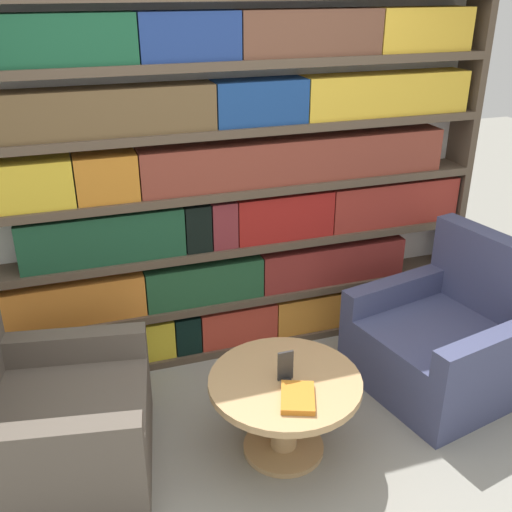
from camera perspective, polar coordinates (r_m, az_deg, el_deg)
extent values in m
plane|color=gray|center=(3.20, 4.13, -21.35)|extent=(14.00, 14.00, 0.00)
cube|color=silver|center=(3.82, -3.97, 6.84)|extent=(3.47, 0.05, 2.25)
cube|color=brown|center=(4.44, 18.52, 8.20)|extent=(0.05, 0.30, 2.25)
cube|color=brown|center=(4.19, -3.08, -8.12)|extent=(3.37, 0.30, 0.05)
cube|color=brown|center=(4.01, -3.20, -3.93)|extent=(3.37, 0.30, 0.05)
cube|color=brown|center=(3.84, -3.33, 0.97)|extent=(3.37, 0.30, 0.05)
cube|color=brown|center=(3.71, -3.47, 6.27)|extent=(3.37, 0.30, 0.05)
cube|color=brown|center=(3.61, -3.63, 11.92)|extent=(3.37, 0.30, 0.05)
cube|color=brown|center=(3.54, -3.80, 17.84)|extent=(3.37, 0.30, 0.05)
cube|color=gold|center=(3.98, -15.17, -8.29)|extent=(1.01, 0.20, 0.26)
cube|color=black|center=(4.03, -6.68, -7.04)|extent=(0.17, 0.20, 0.26)
cube|color=#B73A2A|center=(4.11, -1.86, -6.26)|extent=(0.52, 0.20, 0.26)
cube|color=orange|center=(4.41, 9.48, -4.24)|extent=(1.27, 0.20, 0.26)
cube|color=orange|center=(3.81, -18.99, -4.28)|extent=(1.12, 0.20, 0.27)
cube|color=#21502E|center=(3.89, -5.02, -2.33)|extent=(0.76, 0.20, 0.27)
cube|color=maroon|center=(4.16, 7.13, -0.51)|extent=(1.03, 0.20, 0.27)
cube|color=#1A482D|center=(3.65, -14.43, 1.80)|extent=(0.96, 0.20, 0.30)
cube|color=black|center=(3.72, -5.76, 2.93)|extent=(0.16, 0.20, 0.30)
cube|color=maroon|center=(3.75, -3.30, 3.25)|extent=(0.16, 0.20, 0.30)
cube|color=maroon|center=(3.87, 2.54, 3.96)|extent=(0.64, 0.20, 0.30)
cube|color=maroon|center=(4.21, 12.74, 5.09)|extent=(0.93, 0.20, 0.30)
cube|color=orange|center=(3.53, -14.08, 7.31)|extent=(0.35, 0.20, 0.27)
cube|color=brown|center=(3.79, 3.90, 9.20)|extent=(1.97, 0.20, 0.27)
cube|color=brown|center=(3.44, -13.95, 13.24)|extent=(1.18, 0.20, 0.25)
cube|color=navy|center=(3.62, 0.32, 14.49)|extent=(0.55, 0.20, 0.25)
cube|color=gold|center=(3.97, 12.18, 14.87)|extent=(1.10, 0.20, 0.25)
cube|color=#185032|center=(3.38, -18.33, 18.99)|extent=(0.78, 0.20, 0.25)
cube|color=navy|center=(3.46, -6.49, 20.12)|extent=(0.55, 0.20, 0.25)
cube|color=brown|center=(3.68, 5.08, 20.45)|extent=(0.85, 0.20, 0.25)
cube|color=gold|center=(4.03, 15.46, 20.10)|extent=(0.62, 0.20, 0.25)
cube|color=brown|center=(3.32, -18.11, -15.89)|extent=(1.03, 1.02, 0.41)
cube|color=brown|center=(2.84, -18.54, -16.44)|extent=(0.76, 0.25, 0.16)
cube|color=brown|center=(3.44, -16.70, -8.16)|extent=(0.76, 0.25, 0.16)
cube|color=#42476B|center=(3.90, 17.08, -8.99)|extent=(1.05, 1.04, 0.41)
cube|color=#42476B|center=(3.94, 21.66, -1.70)|extent=(0.32, 0.89, 0.50)
cube|color=#42476B|center=(3.93, 12.95, -3.32)|extent=(0.76, 0.27, 0.16)
cube|color=#42476B|center=(3.51, 21.32, -8.26)|extent=(0.76, 0.27, 0.16)
cylinder|color=tan|center=(3.26, 2.69, -15.16)|extent=(0.14, 0.14, 0.42)
cylinder|color=tan|center=(3.39, 2.63, -17.67)|extent=(0.43, 0.43, 0.03)
cylinder|color=tan|center=(3.12, 2.78, -11.93)|extent=(0.79, 0.79, 0.04)
cube|color=black|center=(3.10, 2.79, -11.56)|extent=(0.05, 0.06, 0.01)
cube|color=#2D2D2D|center=(3.06, 2.82, -10.39)|extent=(0.08, 0.01, 0.16)
cube|color=orange|center=(2.97, 3.99, -13.30)|extent=(0.24, 0.28, 0.03)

